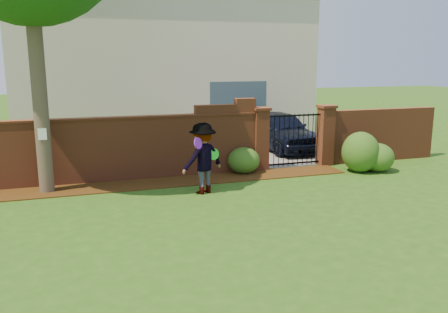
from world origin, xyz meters
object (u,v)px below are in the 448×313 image
object	(u,v)px
car	(283,131)
man	(203,159)
frisbee_purple	(198,143)
frisbee_green	(214,154)

from	to	relation	value
car	man	xyz separation A→B (m)	(-4.25, -4.48, 0.17)
frisbee_purple	frisbee_green	distance (m)	0.62
car	frisbee_purple	bearing A→B (deg)	-136.85
frisbee_purple	frisbee_green	bearing A→B (deg)	28.07
man	frisbee_green	bearing A→B (deg)	153.73
car	frisbee_green	xyz separation A→B (m)	(-4.00, -4.50, 0.27)
frisbee_purple	frisbee_green	world-z (taller)	frisbee_purple
car	man	size ratio (longest dim) A/B	2.36
car	man	distance (m)	6.18
car	frisbee_green	distance (m)	6.03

